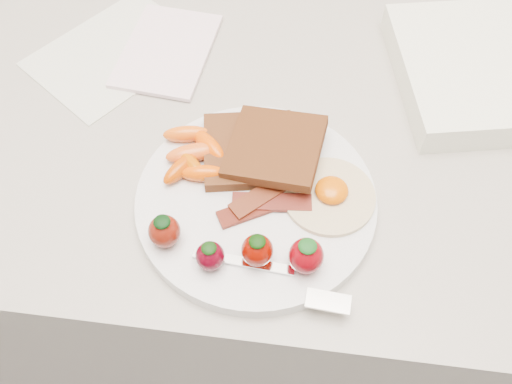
# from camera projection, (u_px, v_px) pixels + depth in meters

# --- Properties ---
(counter) EXTENTS (2.00, 0.60, 0.90)m
(counter) POSITION_uv_depth(u_px,v_px,m) (276.00, 269.00, 1.10)
(counter) COLOR gray
(counter) RESTS_ON ground
(plate) EXTENTS (0.27, 0.27, 0.02)m
(plate) POSITION_uv_depth(u_px,v_px,m) (256.00, 201.00, 0.64)
(plate) COLOR silver
(plate) RESTS_ON counter
(toast_lower) EXTENTS (0.12, 0.12, 0.01)m
(toast_lower) POSITION_uv_depth(u_px,v_px,m) (250.00, 150.00, 0.66)
(toast_lower) COLOR #441F0F
(toast_lower) RESTS_ON plate
(toast_upper) EXTENTS (0.12, 0.12, 0.02)m
(toast_upper) POSITION_uv_depth(u_px,v_px,m) (275.00, 147.00, 0.65)
(toast_upper) COLOR #3D1F0F
(toast_upper) RESTS_ON toast_lower
(fried_egg) EXTENTS (0.10, 0.10, 0.02)m
(fried_egg) POSITION_uv_depth(u_px,v_px,m) (330.00, 194.00, 0.63)
(fried_egg) COLOR white
(fried_egg) RESTS_ON plate
(bacon_strips) EXTENTS (0.10, 0.09, 0.01)m
(bacon_strips) POSITION_uv_depth(u_px,v_px,m) (265.00, 201.00, 0.63)
(bacon_strips) COLOR black
(bacon_strips) RESTS_ON plate
(baby_carrots) EXTENTS (0.09, 0.09, 0.02)m
(baby_carrots) POSITION_uv_depth(u_px,v_px,m) (194.00, 155.00, 0.65)
(baby_carrots) COLOR #DF5818
(baby_carrots) RESTS_ON plate
(strawberries) EXTENTS (0.18, 0.05, 0.04)m
(strawberries) POSITION_uv_depth(u_px,v_px,m) (239.00, 248.00, 0.58)
(strawberries) COLOR #631408
(strawberries) RESTS_ON plate
(fork) EXTENTS (0.17, 0.05, 0.00)m
(fork) POSITION_uv_depth(u_px,v_px,m) (281.00, 279.00, 0.58)
(fork) COLOR white
(fork) RESTS_ON plate
(paper_sheet) EXTENTS (0.26, 0.27, 0.00)m
(paper_sheet) POSITION_uv_depth(u_px,v_px,m) (115.00, 52.00, 0.79)
(paper_sheet) COLOR silver
(paper_sheet) RESTS_ON counter
(notepad) EXTENTS (0.13, 0.18, 0.01)m
(notepad) POSITION_uv_depth(u_px,v_px,m) (167.00, 50.00, 0.78)
(notepad) COLOR silver
(notepad) RESTS_ON paper_sheet
(appliance) EXTENTS (0.33, 0.28, 0.04)m
(appliance) POSITION_uv_depth(u_px,v_px,m) (510.00, 68.00, 0.74)
(appliance) COLOR white
(appliance) RESTS_ON counter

